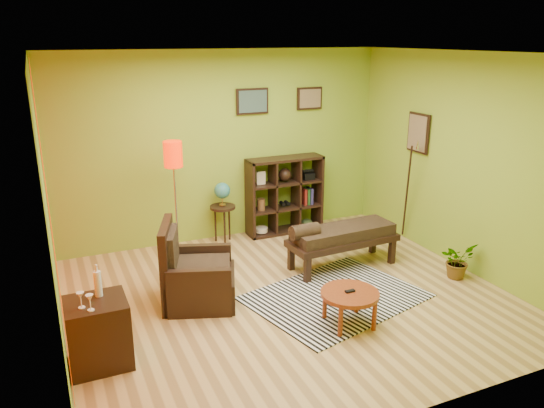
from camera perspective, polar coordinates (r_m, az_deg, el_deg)
name	(u,v)px	position (r m, az deg, el deg)	size (l,w,h in m)	color
ground	(288,297)	(6.41, 1.76, -9.97)	(5.00, 5.00, 0.00)	tan
room_shell	(282,149)	(5.77, 1.03, 5.95)	(5.04, 4.54, 2.82)	#88AD2D
zebra_rug	(336,297)	(6.45, 6.85, -9.87)	(1.95, 1.46, 0.01)	white
coffee_table	(350,296)	(5.77, 8.36, -9.81)	(0.62, 0.62, 0.40)	maroon
armchair	(195,278)	(6.24, -8.31, -7.93)	(1.01, 1.00, 0.97)	black
side_cabinet	(98,333)	(5.33, -18.17, -13.00)	(0.55, 0.50, 0.97)	black
floor_lamp	(174,165)	(7.05, -10.54, 4.11)	(0.25, 0.25, 1.67)	silver
globe_table	(222,197)	(7.83, -5.36, 0.71)	(0.38, 0.38, 0.92)	black
cube_shelf	(286,195)	(8.25, 1.46, 0.95)	(1.20, 0.35, 1.20)	black
bench	(340,236)	(7.08, 7.36, -3.42)	(1.54, 0.60, 0.70)	black
potted_plant	(457,264)	(7.23, 19.27, -6.11)	(0.42, 0.47, 0.36)	#26661E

